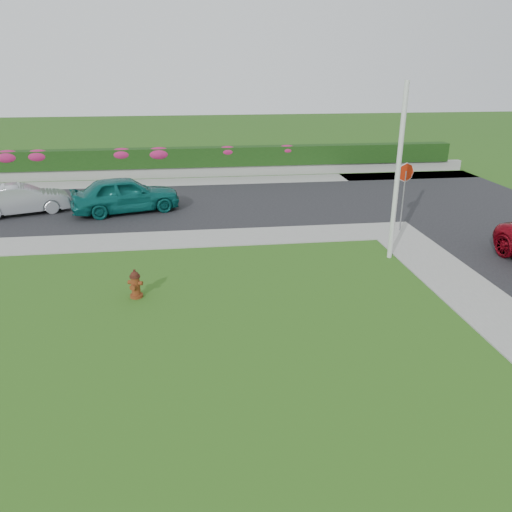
{
  "coord_description": "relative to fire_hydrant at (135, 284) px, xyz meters",
  "views": [
    {
      "loc": [
        -0.86,
        -9.15,
        6.2
      ],
      "look_at": [
        0.92,
        4.57,
        0.9
      ],
      "focal_mm": 35.0,
      "sensor_mm": 36.0,
      "label": 1
    }
  ],
  "objects": [
    {
      "name": "stop_sign",
      "position": [
        9.88,
        4.84,
        1.65
      ],
      "size": [
        0.73,
        0.22,
        2.74
      ],
      "rotation": [
        0.0,
        0.0,
        -0.12
      ],
      "color": "slate",
      "rests_on": "ground"
    },
    {
      "name": "flower_clump_e",
      "position": [
        3.89,
        16.42,
        1.05
      ],
      "size": [
        1.24,
        0.79,
        0.62
      ],
      "primitive_type": "ellipsoid",
      "color": "#BB2065",
      "rests_on": "hedge"
    },
    {
      "name": "street_far",
      "position": [
        -2.41,
        9.92,
        -0.38
      ],
      "size": [
        26.0,
        8.0,
        0.04
      ],
      "primitive_type": "cube",
      "color": "black",
      "rests_on": "ground"
    },
    {
      "name": "utility_pole",
      "position": [
        8.37,
        2.11,
        2.49
      ],
      "size": [
        0.16,
        0.16,
        5.79
      ],
      "primitive_type": "cylinder",
      "color": "silver",
      "rests_on": "ground"
    },
    {
      "name": "sidewalk_far",
      "position": [
        -3.41,
        4.92,
        -0.38
      ],
      "size": [
        24.0,
        2.0,
        0.04
      ],
      "primitive_type": "cube",
      "color": "gray",
      "rests_on": "ground"
    },
    {
      "name": "retaining_wall",
      "position": [
        1.59,
        16.42,
        -0.1
      ],
      "size": [
        34.0,
        0.4,
        0.6
      ],
      "primitive_type": "cube",
      "color": "gray",
      "rests_on": "ground"
    },
    {
      "name": "sidewalk_beyond",
      "position": [
        1.59,
        14.92,
        -0.38
      ],
      "size": [
        34.0,
        2.0,
        0.04
      ],
      "primitive_type": "cube",
      "color": "gray",
      "rests_on": "ground"
    },
    {
      "name": "flower_clump_f",
      "position": [
        7.45,
        16.42,
        1.06
      ],
      "size": [
        1.18,
        0.76,
        0.59
      ],
      "primitive_type": "ellipsoid",
      "color": "#BB2065",
      "rests_on": "hedge"
    },
    {
      "name": "flower_clump_b",
      "position": [
        -6.82,
        16.42,
        1.01
      ],
      "size": [
        1.45,
        0.93,
        0.72
      ],
      "primitive_type": "ellipsoid",
      "color": "#BB2065",
      "rests_on": "hedge"
    },
    {
      "name": "sedan_teal",
      "position": [
        -1.24,
        9.02,
        0.44
      ],
      "size": [
        5.03,
        3.11,
        1.6
      ],
      "primitive_type": "imported",
      "rotation": [
        0.0,
        0.0,
        1.85
      ],
      "color": "#0B5A54",
      "rests_on": "street_far"
    },
    {
      "name": "flower_clump_d",
      "position": [
        -0.1,
        16.42,
        1.0
      ],
      "size": [
        1.51,
        0.97,
        0.76
      ],
      "primitive_type": "ellipsoid",
      "color": "#BB2065",
      "rests_on": "hedge"
    },
    {
      "name": "fire_hydrant",
      "position": [
        0.0,
        0.0,
        0.0
      ],
      "size": [
        0.44,
        0.42,
        0.85
      ],
      "rotation": [
        0.0,
        0.0,
        -0.34
      ],
      "color": "#56270D",
      "rests_on": "ground"
    },
    {
      "name": "flower_clump_a",
      "position": [
        -8.46,
        16.42,
        1.0
      ],
      "size": [
        1.52,
        0.98,
        0.76
      ],
      "primitive_type": "ellipsoid",
      "color": "#BB2065",
      "rests_on": "hedge"
    },
    {
      "name": "hedge",
      "position": [
        1.59,
        16.52,
        0.75
      ],
      "size": [
        32.0,
        0.9,
        1.1
      ],
      "primitive_type": "cube",
      "color": "black",
      "rests_on": "retaining_wall"
    },
    {
      "name": "flower_clump_c",
      "position": [
        -2.21,
        16.42,
        1.02
      ],
      "size": [
        1.39,
        0.89,
        0.69
      ],
      "primitive_type": "ellipsoid",
      "color": "#BB2065",
      "rests_on": "hedge"
    },
    {
      "name": "sedan_silver",
      "position": [
        -5.73,
        9.28,
        0.29
      ],
      "size": [
        4.19,
        2.61,
        1.3
      ],
      "primitive_type": "imported",
      "rotation": [
        0.0,
        0.0,
        1.91
      ],
      "color": "#9D9FA4",
      "rests_on": "street_far"
    },
    {
      "name": "ground",
      "position": [
        2.59,
        -4.08,
        -0.4
      ],
      "size": [
        120.0,
        120.0,
        0.0
      ],
      "primitive_type": "plane",
      "color": "black",
      "rests_on": "ground"
    },
    {
      "name": "curb_corner",
      "position": [
        9.59,
        4.92,
        -0.38
      ],
      "size": [
        2.0,
        2.0,
        0.04
      ],
      "primitive_type": "cube",
      "color": "gray",
      "rests_on": "ground"
    }
  ]
}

